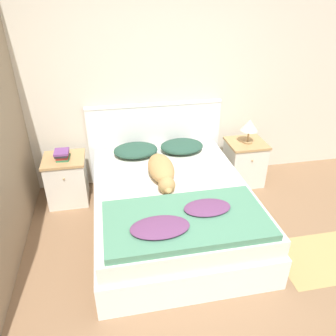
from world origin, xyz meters
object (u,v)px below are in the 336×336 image
Objects in this scene: pillow_left at (136,150)px; table_lamp at (250,126)px; nightstand_left at (67,179)px; dog at (162,170)px; pillow_right at (182,146)px; nightstand_right at (244,162)px; bed at (172,207)px; book_stack at (62,155)px.

table_lamp is at bearing -1.80° from pillow_left.
nightstand_left is 1.22m from dog.
nightstand_right is at bearing -1.78° from pillow_right.
pillow_right is (0.56, 0.00, 0.00)m from pillow_left.
nightstand_right is (2.21, 0.00, 0.00)m from nightstand_left.
nightstand_right is 1.89× the size of table_lamp.
nightstand_left is 2.27m from table_lamp.
dog is at bearing 110.54° from bed.
pillow_right is 1.72× the size of table_lamp.
dog is (-1.17, -0.55, 0.32)m from nightstand_right.
pillow_left is (-1.39, 0.03, 0.29)m from nightstand_right.
book_stack is at bearing -179.50° from nightstand_right.
pillow_left is (-0.28, 0.76, 0.33)m from bed.
bed is at bearing -146.45° from nightstand_right.
dog is at bearing -27.05° from book_stack.
bed is 1.37m from book_stack.
bed is 1.33m from nightstand_left.
nightstand_left is at bearing 180.00° from nightstand_right.
dog is (0.21, -0.58, 0.03)m from pillow_left.
nightstand_left is at bearing 146.45° from bed.
bed is 3.87× the size of pillow_right.
bed is 2.50× the size of dog.
nightstand_left is at bearing -178.22° from pillow_left.
dog reaches higher than book_stack.
book_stack is (-0.00, -0.02, 0.34)m from nightstand_left.
pillow_left is at bearing 178.94° from nightstand_right.
pillow_right is (1.39, 0.03, 0.29)m from nightstand_left.
dog is 2.65× the size of table_lamp.
nightstand_left is 0.71× the size of dog.
pillow_left is 0.83m from book_stack.
bed is at bearing -32.78° from book_stack.
book_stack reaches higher than bed.
book_stack reaches higher than pillow_right.
bed is at bearing -33.55° from nightstand_left.
book_stack is (-1.39, -0.05, 0.05)m from pillow_right.
bed is 3.87× the size of pillow_left.
nightstand_left is at bearing 179.54° from table_lamp.
book_stack reaches higher than pillow_left.
pillow_right is at bearing 1.86° from book_stack.
pillow_left is at bearing 3.12° from book_stack.
bed is at bearing -69.46° from dog.
pillow_left reaches higher than nightstand_left.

